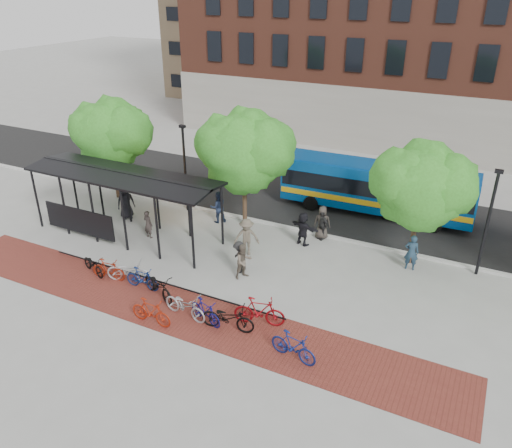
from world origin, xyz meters
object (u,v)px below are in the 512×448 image
at_px(pedestrian_3, 247,237).
at_px(bike_4, 158,286).
at_px(bus, 376,186).
at_px(bike_2, 128,271).
at_px(bike_6, 185,305).
at_px(bike_0, 93,265).
at_px(tree_b, 246,148).
at_px(bike_3, 142,279).
at_px(bike_7, 205,311).
at_px(tree_c, 424,184).
at_px(bike_9, 259,311).
at_px(bike_8, 228,318).
at_px(pedestrian_0, 126,202).
at_px(tree_a, 112,131).
at_px(bike_11, 293,346).
at_px(pedestrian_7, 412,252).
at_px(pedestrian_4, 322,225).
at_px(pedestrian_5, 303,229).
at_px(pedestrian_8, 244,261).
at_px(lamp_post_left, 185,166).
at_px(bike_5, 151,312).
at_px(lamp_post_right, 488,221).
at_px(pedestrian_9, 239,257).
at_px(pedestrian_2, 218,207).
at_px(pedestrian_6, 322,222).
at_px(bike_1, 108,269).
at_px(bus_shelter, 121,182).

bearing_deg(pedestrian_3, bike_4, -135.22).
relative_size(bus, bike_2, 5.32).
distance_m(bike_6, pedestrian_3, 5.64).
height_order(bike_0, bike_4, bike_4).
height_order(tree_b, pedestrian_3, tree_b).
bearing_deg(bike_3, bike_7, -103.69).
relative_size(tree_c, bike_7, 3.44).
xyz_separation_m(bike_4, bike_9, (4.71, 0.22, 0.06)).
distance_m(bike_8, pedestrian_0, 12.02).
bearing_deg(tree_a, bike_8, -33.97).
xyz_separation_m(bike_11, pedestrian_7, (2.50, 8.23, 0.33)).
bearing_deg(pedestrian_4, tree_b, -149.18).
distance_m(pedestrian_5, pedestrian_8, 4.34).
xyz_separation_m(lamp_post_left, bike_5, (4.79, -9.77, -2.19)).
bearing_deg(lamp_post_right, tree_b, -178.80).
distance_m(bike_5, pedestrian_7, 12.13).
xyz_separation_m(bike_9, pedestrian_9, (-2.58, 3.13, 0.17)).
height_order(pedestrian_8, pedestrian_9, pedestrian_8).
bearing_deg(bike_3, lamp_post_left, 18.67).
height_order(bike_7, pedestrian_2, pedestrian_2).
bearing_deg(bike_8, pedestrian_2, 22.44).
bearing_deg(pedestrian_6, bike_9, 78.69).
xyz_separation_m(bike_1, pedestrian_7, (12.08, 7.03, 0.39)).
relative_size(tree_a, tree_c, 1.04).
bearing_deg(bike_2, bus, -49.81).
bearing_deg(tree_a, pedestrian_2, -2.52).
bearing_deg(pedestrian_3, bike_5, -123.65).
bearing_deg(pedestrian_8, pedestrian_3, 55.59).
relative_size(lamp_post_left, bike_11, 2.72).
height_order(bike_9, pedestrian_2, pedestrian_2).
bearing_deg(bike_2, tree_c, -72.85).
bearing_deg(pedestrian_6, bike_8, 72.42).
bearing_deg(bike_11, pedestrian_8, 55.58).
bearing_deg(tree_b, pedestrian_5, -10.71).
bearing_deg(bike_4, bike_11, -76.30).
bearing_deg(bus_shelter, tree_b, 36.21).
bearing_deg(lamp_post_right, pedestrian_2, -177.57).
distance_m(bike_3, pedestrian_7, 12.37).
relative_size(bike_0, bike_6, 0.84).
distance_m(tree_b, pedestrian_9, 6.15).
distance_m(bus_shelter, bike_3, 6.11).
height_order(tree_a, pedestrian_0, tree_a).
bearing_deg(lamp_post_left, bike_1, -82.54).
distance_m(pedestrian_4, pedestrian_8, 5.50).
xyz_separation_m(bike_5, pedestrian_4, (3.55, 9.84, 0.24)).
xyz_separation_m(pedestrian_5, pedestrian_7, (5.43, -0.02, -0.01)).
xyz_separation_m(bike_3, pedestrian_5, (4.78, 6.99, 0.38)).
bearing_deg(pedestrian_8, bike_9, -110.78).
bearing_deg(bus_shelter, pedestrian_6, 24.36).
relative_size(bike_3, bike_7, 0.99).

